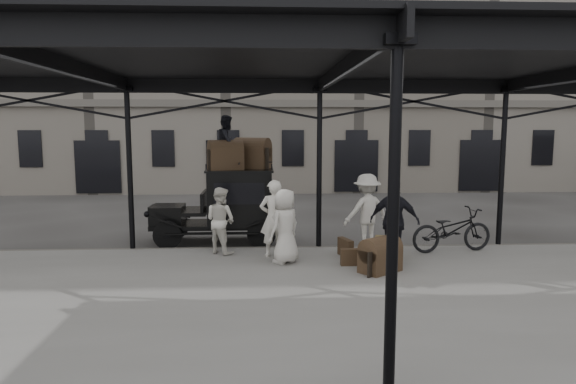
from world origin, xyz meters
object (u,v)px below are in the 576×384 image
object	(u,v)px
porter_left	(274,218)
steamer_trunk_roof_near	(225,157)
steamer_trunk_platform	(380,257)
porter_official	(394,221)
taxi	(230,202)
bicycle	(452,230)

from	to	relation	value
porter_left	steamer_trunk_roof_near	xyz separation A→B (m)	(-1.32, 1.93, 1.41)
steamer_trunk_platform	steamer_trunk_roof_near	bearing A→B (deg)	100.03
porter_left	porter_official	xyz separation A→B (m)	(2.87, -0.72, 0.04)
porter_official	taxi	bearing A→B (deg)	-11.57
taxi	porter_official	xyz separation A→B (m)	(4.10, -2.90, -0.05)
porter_official	steamer_trunk_platform	bearing A→B (deg)	81.05
porter_left	steamer_trunk_roof_near	bearing A→B (deg)	-63.43
porter_left	porter_official	bearing A→B (deg)	158.28
porter_official	steamer_trunk_roof_near	xyz separation A→B (m)	(-4.19, 2.65, 1.37)
taxi	steamer_trunk_roof_near	size ratio (longest dim) A/B	3.85
taxi	bicycle	bearing A→B (deg)	-18.38
porter_official	bicycle	bearing A→B (deg)	-128.03
taxi	steamer_trunk_platform	bearing A→B (deg)	-45.83
bicycle	porter_official	bearing A→B (deg)	108.89
porter_left	porter_official	distance (m)	2.96
porter_official	steamer_trunk_platform	distance (m)	1.16
bicycle	taxi	bearing A→B (deg)	62.19
taxi	steamer_trunk_roof_near	bearing A→B (deg)	-108.07
bicycle	steamer_trunk_roof_near	size ratio (longest dim) A/B	2.32
porter_official	steamer_trunk_platform	size ratio (longest dim) A/B	2.20
porter_official	bicycle	xyz separation A→B (m)	(1.76, 0.95, -0.43)
taxi	porter_left	size ratio (longest dim) A/B	1.89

